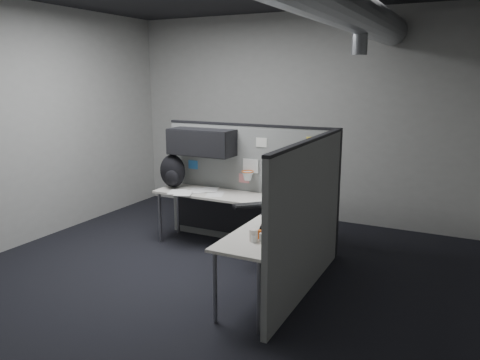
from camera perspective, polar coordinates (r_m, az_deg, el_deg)
The scene contains 12 objects.
room at distance 4.66m, azimuth 1.49°, elevation 10.82°, with size 5.62×5.62×3.22m.
partition_back at distance 6.25m, azimuth -0.50°, elevation 1.09°, with size 2.44×0.42×1.63m.
partition_right at distance 4.87m, azimuth 8.29°, elevation -4.51°, with size 0.07×2.23×1.63m.
desk at distance 5.70m, azimuth 0.66°, elevation -3.99°, with size 2.31×2.11×0.73m.
monitor at distance 5.61m, azimuth 7.67°, elevation -0.82°, with size 0.53×0.53×0.43m.
keyboard at distance 5.52m, azimuth 1.43°, elevation -3.10°, with size 0.43×0.42×0.04m.
mouse at distance 5.19m, azimuth 3.95°, elevation -4.16°, with size 0.28×0.28×0.05m.
phone at distance 4.59m, azimuth 3.62°, elevation -6.10°, with size 0.25×0.27×0.10m.
bottles at distance 4.39m, azimuth 2.39°, elevation -7.00°, with size 0.15×0.16×0.09m.
cup at distance 4.39m, azimuth 1.66°, elevation -6.74°, with size 0.08×0.08×0.11m, color silver.
papers at distance 6.22m, azimuth -5.29°, elevation -1.45°, with size 0.81×0.69×0.02m.
backpack at distance 6.50m, azimuth -8.22°, elevation 1.02°, with size 0.42×0.38×0.46m.
Camera 1 is at (2.54, -4.22, 2.23)m, focal length 35.00 mm.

